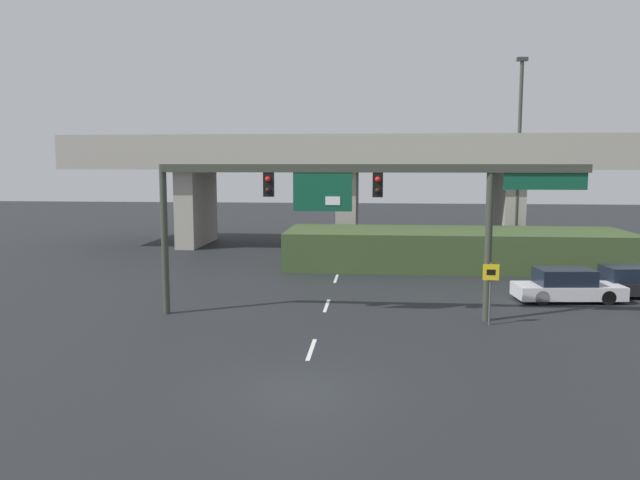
{
  "coord_description": "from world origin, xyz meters",
  "views": [
    {
      "loc": [
        2.07,
        -16.18,
        6.1
      ],
      "look_at": [
        0.0,
        6.85,
        3.25
      ],
      "focal_mm": 35.0,
      "sensor_mm": 36.0,
      "label": 1
    }
  ],
  "objects_px": {
    "signal_gantry": "(356,194)",
    "parked_sedan_near_right": "(567,286)",
    "speed_limit_sign": "(490,285)",
    "parked_sedan_mid_right": "(633,282)",
    "highway_light_pole_near": "(519,152)"
  },
  "relations": [
    {
      "from": "signal_gantry",
      "to": "speed_limit_sign",
      "type": "distance_m",
      "value": 6.17
    },
    {
      "from": "speed_limit_sign",
      "to": "parked_sedan_near_right",
      "type": "relative_size",
      "value": 0.5
    },
    {
      "from": "signal_gantry",
      "to": "speed_limit_sign",
      "type": "relative_size",
      "value": 6.94
    },
    {
      "from": "parked_sedan_mid_right",
      "to": "signal_gantry",
      "type": "bearing_deg",
      "value": -163.62
    },
    {
      "from": "signal_gantry",
      "to": "parked_sedan_near_right",
      "type": "distance_m",
      "value": 10.91
    },
    {
      "from": "signal_gantry",
      "to": "highway_light_pole_near",
      "type": "height_order",
      "value": "highway_light_pole_near"
    },
    {
      "from": "highway_light_pole_near",
      "to": "parked_sedan_mid_right",
      "type": "distance_m",
      "value": 14.84
    },
    {
      "from": "speed_limit_sign",
      "to": "highway_light_pole_near",
      "type": "bearing_deg",
      "value": 75.18
    },
    {
      "from": "speed_limit_sign",
      "to": "parked_sedan_mid_right",
      "type": "relative_size",
      "value": 0.51
    },
    {
      "from": "parked_sedan_near_right",
      "to": "parked_sedan_mid_right",
      "type": "bearing_deg",
      "value": 16.31
    },
    {
      "from": "highway_light_pole_near",
      "to": "signal_gantry",
      "type": "bearing_deg",
      "value": -118.88
    },
    {
      "from": "signal_gantry",
      "to": "parked_sedan_near_right",
      "type": "relative_size",
      "value": 3.47
    },
    {
      "from": "signal_gantry",
      "to": "speed_limit_sign",
      "type": "xyz_separation_m",
      "value": [
        5.11,
        -0.7,
        -3.37
      ]
    },
    {
      "from": "speed_limit_sign",
      "to": "parked_sedan_mid_right",
      "type": "distance_m",
      "value": 9.61
    },
    {
      "from": "signal_gantry",
      "to": "highway_light_pole_near",
      "type": "relative_size",
      "value": 1.28
    }
  ]
}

